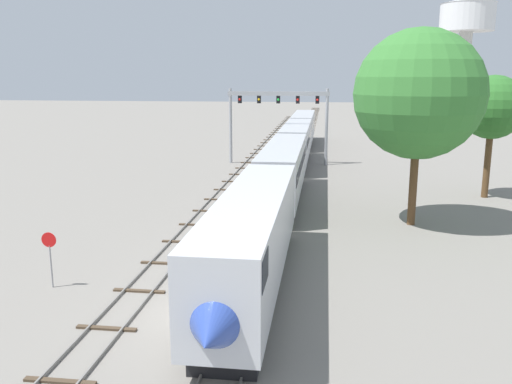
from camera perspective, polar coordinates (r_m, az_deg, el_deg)
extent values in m
plane|color=gray|center=(24.52, -6.11, -12.82)|extent=(400.00, 400.00, 0.00)
cube|color=slate|center=(82.30, 4.54, 5.08)|extent=(0.07, 200.00, 0.16)
cube|color=slate|center=(82.24, 5.55, 5.05)|extent=(0.07, 200.00, 0.16)
cube|color=#473828|center=(22.37, -2.18, -15.21)|extent=(2.60, 0.24, 0.10)
cube|color=#473828|center=(25.94, -0.68, -11.17)|extent=(2.60, 0.24, 0.10)
cube|color=#473828|center=(29.62, 0.42, -8.11)|extent=(2.60, 0.24, 0.10)
cube|color=#473828|center=(33.37, 1.26, -5.73)|extent=(2.60, 0.24, 0.10)
cube|color=#473828|center=(37.18, 1.93, -3.84)|extent=(2.60, 0.24, 0.10)
cube|color=#473828|center=(41.02, 2.47, -2.29)|extent=(2.60, 0.24, 0.10)
cube|color=#473828|center=(44.89, 2.92, -1.02)|extent=(2.60, 0.24, 0.10)
cube|color=#473828|center=(48.78, 3.30, 0.06)|extent=(2.60, 0.24, 0.10)
cube|color=#473828|center=(52.69, 3.62, 0.97)|extent=(2.60, 0.24, 0.10)
cube|color=#473828|center=(56.61, 3.89, 1.76)|extent=(2.60, 0.24, 0.10)
cube|color=#473828|center=(60.54, 4.13, 2.45)|extent=(2.60, 0.24, 0.10)
cube|color=#473828|center=(64.48, 4.34, 3.05)|extent=(2.60, 0.24, 0.10)
cube|color=#473828|center=(68.42, 4.53, 3.58)|extent=(2.60, 0.24, 0.10)
cube|color=#473828|center=(72.37, 4.70, 4.06)|extent=(2.60, 0.24, 0.10)
cube|color=#473828|center=(76.33, 4.85, 4.48)|extent=(2.60, 0.24, 0.10)
cube|color=#473828|center=(80.29, 4.98, 4.87)|extent=(2.60, 0.24, 0.10)
cube|color=#473828|center=(84.26, 5.10, 5.22)|extent=(2.60, 0.24, 0.10)
cube|color=#473828|center=(88.22, 5.22, 5.53)|extent=(2.60, 0.24, 0.10)
cube|color=#473828|center=(92.20, 5.32, 5.82)|extent=(2.60, 0.24, 0.10)
cube|color=#473828|center=(96.17, 5.41, 6.09)|extent=(2.60, 0.24, 0.10)
cube|color=#473828|center=(100.14, 5.50, 6.33)|extent=(2.60, 0.24, 0.10)
cube|color=#473828|center=(104.12, 5.58, 6.56)|extent=(2.60, 0.24, 0.10)
cube|color=#473828|center=(108.10, 5.65, 6.76)|extent=(2.60, 0.24, 0.10)
cube|color=#473828|center=(112.08, 5.72, 6.96)|extent=(2.60, 0.24, 0.10)
cube|color=#473828|center=(116.06, 5.78, 7.14)|extent=(2.60, 0.24, 0.10)
cube|color=#473828|center=(120.05, 5.84, 7.31)|extent=(2.60, 0.24, 0.10)
cube|color=#473828|center=(124.03, 5.90, 7.47)|extent=(2.60, 0.24, 0.10)
cube|color=#473828|center=(128.01, 5.95, 7.61)|extent=(2.60, 0.24, 0.10)
cube|color=#473828|center=(132.00, 6.00, 7.75)|extent=(2.60, 0.24, 0.10)
cube|color=#473828|center=(135.99, 6.05, 7.88)|extent=(2.60, 0.24, 0.10)
cube|color=#473828|center=(139.98, 6.09, 8.01)|extent=(2.60, 0.24, 0.10)
cube|color=#473828|center=(143.96, 6.14, 8.12)|extent=(2.60, 0.24, 0.10)
cube|color=#473828|center=(147.95, 6.17, 8.23)|extent=(2.60, 0.24, 0.10)
cube|color=#473828|center=(151.94, 6.21, 8.34)|extent=(2.60, 0.24, 0.10)
cube|color=#473828|center=(155.93, 6.25, 8.44)|extent=(2.60, 0.24, 0.10)
cube|color=#473828|center=(159.92, 6.28, 8.53)|extent=(2.60, 0.24, 0.10)
cube|color=#473828|center=(163.91, 6.31, 8.62)|extent=(2.60, 0.24, 0.10)
cube|color=#473828|center=(167.90, 6.34, 8.71)|extent=(2.60, 0.24, 0.10)
cube|color=#473828|center=(171.90, 6.37, 8.79)|extent=(2.60, 0.24, 0.10)
cube|color=#473828|center=(175.89, 6.40, 8.87)|extent=(2.60, 0.24, 0.10)
cube|color=#473828|center=(179.88, 6.43, 8.94)|extent=(2.60, 0.24, 0.10)
cube|color=slate|center=(63.14, -1.41, 2.91)|extent=(0.07, 160.00, 0.16)
cube|color=slate|center=(62.94, -0.11, 2.89)|extent=(0.07, 160.00, 0.16)
cube|color=#473828|center=(20.68, -20.27, -18.51)|extent=(2.60, 0.24, 0.10)
cube|color=#473828|center=(23.83, -15.74, -13.88)|extent=(2.60, 0.24, 0.10)
cube|color=#473828|center=(27.21, -12.42, -10.31)|extent=(2.60, 0.24, 0.10)
cube|color=#473828|center=(30.74, -9.90, -7.53)|extent=(2.60, 0.24, 0.10)
cube|color=#473828|center=(34.37, -7.93, -5.31)|extent=(2.60, 0.24, 0.10)
cube|color=#473828|center=(38.07, -6.35, -3.52)|extent=(2.60, 0.24, 0.10)
cube|color=#473828|center=(41.83, -5.06, -2.04)|extent=(2.60, 0.24, 0.10)
cube|color=#473828|center=(45.63, -3.98, -0.81)|extent=(2.60, 0.24, 0.10)
cube|color=#473828|center=(49.47, -3.07, 0.23)|extent=(2.60, 0.24, 0.10)
cube|color=#473828|center=(53.32, -2.29, 1.13)|extent=(2.60, 0.24, 0.10)
cube|color=#473828|center=(57.20, -1.62, 1.90)|extent=(2.60, 0.24, 0.10)
cube|color=#473828|center=(61.09, -1.03, 2.57)|extent=(2.60, 0.24, 0.10)
cube|color=#473828|center=(65.00, -0.51, 3.16)|extent=(2.60, 0.24, 0.10)
cube|color=#473828|center=(68.91, -0.05, 3.69)|extent=(2.60, 0.24, 0.10)
cube|color=#473828|center=(72.84, 0.36, 4.15)|extent=(2.60, 0.24, 0.10)
cube|color=#473828|center=(76.77, 0.73, 4.57)|extent=(2.60, 0.24, 0.10)
cube|color=#473828|center=(80.71, 1.06, 4.95)|extent=(2.60, 0.24, 0.10)
cube|color=#473828|center=(84.66, 1.37, 5.29)|extent=(2.60, 0.24, 0.10)
cube|color=#473828|center=(88.61, 1.64, 5.61)|extent=(2.60, 0.24, 0.10)
cube|color=#473828|center=(92.56, 1.90, 5.89)|extent=(2.60, 0.24, 0.10)
cube|color=#473828|center=(96.52, 2.13, 6.15)|extent=(2.60, 0.24, 0.10)
cube|color=#473828|center=(100.48, 2.34, 6.40)|extent=(2.60, 0.24, 0.10)
cube|color=#473828|center=(104.44, 2.54, 6.62)|extent=(2.60, 0.24, 0.10)
cube|color=#473828|center=(108.41, 2.73, 6.83)|extent=(2.60, 0.24, 0.10)
cube|color=#473828|center=(112.38, 2.90, 7.02)|extent=(2.60, 0.24, 0.10)
cube|color=#473828|center=(116.35, 3.06, 7.20)|extent=(2.60, 0.24, 0.10)
cube|color=#473828|center=(120.33, 3.20, 7.36)|extent=(2.60, 0.24, 0.10)
cube|color=#473828|center=(124.30, 3.34, 7.52)|extent=(2.60, 0.24, 0.10)
cube|color=#473828|center=(128.28, 3.48, 7.67)|extent=(2.60, 0.24, 0.10)
cube|color=#473828|center=(132.26, 3.60, 7.80)|extent=(2.60, 0.24, 0.10)
cube|color=#473828|center=(136.24, 3.72, 7.93)|extent=(2.60, 0.24, 0.10)
cube|color=#473828|center=(140.22, 3.82, 8.06)|extent=(2.60, 0.24, 0.10)
cube|color=silver|center=(25.98, -0.36, -4.43)|extent=(3.00, 18.19, 3.80)
cone|color=#2D479E|center=(17.59, -4.59, -14.37)|extent=(2.88, 2.60, 2.88)
cube|color=black|center=(18.23, -3.76, -8.08)|extent=(3.04, 1.80, 1.10)
cube|color=black|center=(26.77, -0.35, -9.36)|extent=(2.52, 16.37, 1.00)
cube|color=#B7BABF|center=(44.60, 2.99, 2.63)|extent=(3.00, 18.19, 3.80)
cube|color=black|center=(44.54, 3.00, 3.14)|extent=(3.04, 16.74, 0.90)
cube|color=black|center=(45.07, 2.96, -0.37)|extent=(2.52, 16.37, 1.00)
cube|color=#B7BABF|center=(63.57, 4.36, 5.51)|extent=(3.00, 18.19, 3.80)
cube|color=black|center=(63.52, 4.36, 5.87)|extent=(3.04, 16.74, 0.90)
cube|color=black|center=(63.90, 4.32, 3.38)|extent=(2.52, 16.37, 1.00)
cube|color=#B7BABF|center=(82.64, 5.10, 7.07)|extent=(3.00, 18.19, 3.80)
cube|color=black|center=(82.60, 5.11, 7.34)|extent=(3.04, 16.74, 0.90)
cube|color=black|center=(82.89, 5.07, 5.41)|extent=(2.52, 16.37, 1.00)
cylinder|color=#999BA0|center=(64.74, -2.74, 7.07)|extent=(0.36, 0.36, 8.98)
cylinder|color=#999BA0|center=(63.73, 7.57, 6.90)|extent=(0.36, 0.36, 8.98)
cube|color=#999BA0|center=(63.74, 2.41, 10.50)|extent=(12.10, 0.36, 0.50)
cube|color=black|center=(64.38, -1.74, 9.90)|extent=(0.44, 0.32, 0.90)
sphere|color=red|center=(64.19, -1.76, 9.89)|extent=(0.28, 0.28, 0.28)
cube|color=black|center=(64.06, 0.32, 9.89)|extent=(0.44, 0.32, 0.90)
sphere|color=yellow|center=(63.87, 0.30, 9.88)|extent=(0.28, 0.28, 0.28)
cube|color=black|center=(63.81, 2.41, 9.87)|extent=(0.44, 0.32, 0.90)
sphere|color=green|center=(63.62, 2.39, 9.86)|extent=(0.28, 0.28, 0.28)
cube|color=black|center=(63.65, 4.50, 9.84)|extent=(0.44, 0.32, 0.90)
sphere|color=red|center=(63.46, 4.49, 9.83)|extent=(0.28, 0.28, 0.28)
cube|color=black|center=(63.57, 6.60, 9.79)|extent=(0.44, 0.32, 0.90)
sphere|color=red|center=(63.38, 6.60, 9.79)|extent=(0.28, 0.28, 0.28)
cylinder|color=beige|center=(120.56, 21.24, 11.15)|extent=(2.60, 2.60, 19.30)
cylinder|color=white|center=(121.11, 21.71, 16.99)|extent=(10.76, 10.76, 5.43)
cone|color=white|center=(121.48, 21.84, 18.54)|extent=(10.97, 10.97, 1.20)
cylinder|color=gray|center=(28.64, -21.09, -7.47)|extent=(0.08, 0.08, 2.20)
cylinder|color=red|center=(28.20, -21.33, -4.80)|extent=(0.76, 0.03, 0.76)
cylinder|color=brown|center=(39.06, 16.51, 0.96)|extent=(0.56, 0.56, 6.08)
sphere|color=#387A33|center=(38.39, 17.07, 9.99)|extent=(8.88, 8.88, 8.88)
cylinder|color=brown|center=(50.23, 23.54, 2.79)|extent=(0.56, 0.56, 5.93)
sphere|color=#2D6B28|center=(49.74, 24.03, 8.31)|extent=(5.39, 5.39, 5.39)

